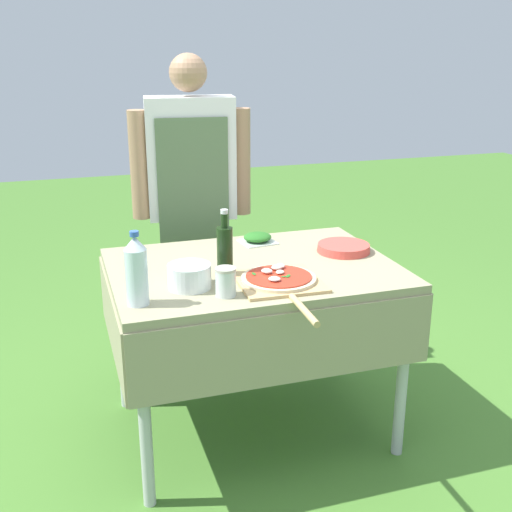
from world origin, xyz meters
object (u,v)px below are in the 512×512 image
Objects in this scene: mixing_tub at (189,276)px; prep_table at (253,287)px; oil_bottle at (225,251)px; person_cook at (192,189)px; herb_container at (258,238)px; sauce_jar at (226,284)px; plate_stack at (344,248)px; pizza_on_peel at (280,281)px; water_bottle at (136,270)px.

prep_table is at bearing 28.79° from mixing_tub.
prep_table is 7.21× the size of mixing_tub.
oil_bottle reaches higher than prep_table.
prep_table is 0.74× the size of person_cook.
herb_container is 1.58× the size of sauce_jar.
plate_stack is at bearing 14.42° from oil_bottle.
herb_container is (0.12, 0.30, 0.12)m from prep_table.
mixing_tub reaches higher than plate_stack.
plate_stack is at bearing 16.68° from mixing_tub.
sauce_jar reaches higher than pizza_on_peel.
oil_bottle is (-0.05, -0.83, -0.06)m from person_cook.
pizza_on_peel reaches higher than herb_container.
plate_stack is at bearing -37.58° from herb_container.
oil_bottle reaches higher than herb_container.
person_cook is 0.84m from oil_bottle.
mixing_tub reaches higher than prep_table.
pizza_on_peel is at bearing 12.78° from sauce_jar.
prep_table is at bearing 27.91° from water_bottle.
prep_table is 0.45m from plate_stack.
mixing_tub is at bearing 170.36° from pizza_on_peel.
oil_bottle is 2.55× the size of sauce_jar.
oil_bottle reaches higher than water_bottle.
person_cook is 0.99m from pizza_on_peel.
prep_table is at bearing 104.33° from person_cook.
mixing_tub is (-0.21, -0.90, -0.13)m from person_cook.
water_bottle is (-0.42, -1.01, -0.05)m from person_cook.
mixing_tub is 0.77m from plate_stack.
pizza_on_peel is 0.49m from plate_stack.
herb_container reaches higher than prep_table.
person_cook is 0.87m from plate_stack.
person_cook is 0.94m from mixing_tub.
pizza_on_peel is 2.48× the size of plate_stack.
prep_table is 4.33× the size of oil_bottle.
oil_bottle is 0.60m from plate_stack.
mixing_tub is at bearing 26.60° from water_bottle.
pizza_on_peel is at bearing 104.61° from person_cook.
water_bottle is (-0.51, -0.27, 0.22)m from prep_table.
water_bottle is (-0.54, -0.03, 0.11)m from pizza_on_peel.
person_cook is at bearing 115.15° from herb_container.
person_cook is at bearing 84.27° from sauce_jar.
water_bottle is at bearing -161.04° from plate_stack.
mixing_tub is at bearing -155.51° from oil_bottle.
water_bottle is at bearing 74.96° from person_cook.
pizza_on_peel is (0.12, -0.97, -0.16)m from person_cook.
oil_bottle is at bearing 93.74° from person_cook.
oil_bottle reaches higher than pizza_on_peel.
herb_container is (0.26, 0.39, -0.09)m from oil_bottle.
plate_stack is (0.94, 0.32, -0.11)m from water_bottle.
sauce_jar is at bearing -3.12° from water_bottle.
sauce_jar reaches higher than mixing_tub.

